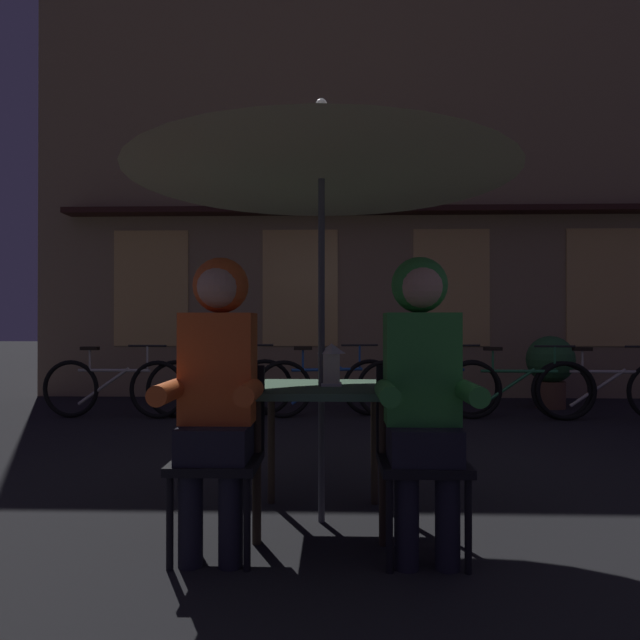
{
  "coord_description": "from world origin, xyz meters",
  "views": [
    {
      "loc": [
        0.08,
        -3.04,
        1.08
      ],
      "look_at": [
        0.0,
        -0.29,
        1.1
      ],
      "focal_mm": 31.3,
      "sensor_mm": 36.0,
      "label": 1
    }
  ],
  "objects_px": {
    "bicycle_fifth": "(519,389)",
    "bicycle_furthest": "(609,390)",
    "bicycle_second": "(221,387)",
    "lantern": "(331,364)",
    "potted_plant": "(550,365)",
    "cafe_table": "(321,404)",
    "bicycle_fourth": "(428,387)",
    "chair_left": "(220,446)",
    "person_right_hooded": "(422,374)",
    "person_left_hooded": "(217,373)",
    "chair_right": "(420,447)",
    "bicycle_nearest": "(114,388)",
    "patio_umbrella": "(321,145)",
    "bicycle_third": "(327,387)"
  },
  "relations": [
    {
      "from": "lantern",
      "to": "person_left_hooded",
      "type": "relative_size",
      "value": 0.17
    },
    {
      "from": "person_left_hooded",
      "to": "chair_right",
      "type": "bearing_deg",
      "value": 3.39
    },
    {
      "from": "lantern",
      "to": "bicycle_third",
      "type": "relative_size",
      "value": 0.14
    },
    {
      "from": "lantern",
      "to": "bicycle_fifth",
      "type": "xyz_separation_m",
      "value": [
        2.07,
        3.26,
        -0.51
      ]
    },
    {
      "from": "bicycle_second",
      "to": "lantern",
      "type": "bearing_deg",
      "value": -68.83
    },
    {
      "from": "bicycle_nearest",
      "to": "bicycle_third",
      "type": "relative_size",
      "value": 1.02
    },
    {
      "from": "bicycle_fifth",
      "to": "person_left_hooded",
      "type": "bearing_deg",
      "value": -125.26
    },
    {
      "from": "potted_plant",
      "to": "chair_left",
      "type": "bearing_deg",
      "value": -126.12
    },
    {
      "from": "lantern",
      "to": "cafe_table",
      "type": "bearing_deg",
      "value": -173.31
    },
    {
      "from": "bicycle_fourth",
      "to": "bicycle_third",
      "type": "bearing_deg",
      "value": 179.77
    },
    {
      "from": "chair_left",
      "to": "bicycle_furthest",
      "type": "xyz_separation_m",
      "value": [
        3.59,
        3.59,
        -0.14
      ]
    },
    {
      "from": "bicycle_second",
      "to": "bicycle_fifth",
      "type": "xyz_separation_m",
      "value": [
        3.39,
        -0.13,
        0.0
      ]
    },
    {
      "from": "bicycle_third",
      "to": "bicycle_furthest",
      "type": "distance_m",
      "value": 3.13
    },
    {
      "from": "potted_plant",
      "to": "lantern",
      "type": "bearing_deg",
      "value": -123.7
    },
    {
      "from": "bicycle_furthest",
      "to": "person_right_hooded",
      "type": "bearing_deg",
      "value": -125.76
    },
    {
      "from": "bicycle_nearest",
      "to": "person_right_hooded",
      "type": "bearing_deg",
      "value": -51.4
    },
    {
      "from": "bicycle_nearest",
      "to": "chair_left",
      "type": "bearing_deg",
      "value": -61.4
    },
    {
      "from": "person_left_hooded",
      "to": "person_right_hooded",
      "type": "bearing_deg",
      "value": 0.0
    },
    {
      "from": "bicycle_nearest",
      "to": "bicycle_fifth",
      "type": "relative_size",
      "value": 1.0
    },
    {
      "from": "chair_left",
      "to": "bicycle_fourth",
      "type": "xyz_separation_m",
      "value": [
        1.63,
        3.78,
        -0.14
      ]
    },
    {
      "from": "chair_left",
      "to": "bicycle_third",
      "type": "bearing_deg",
      "value": 83.11
    },
    {
      "from": "cafe_table",
      "to": "potted_plant",
      "type": "relative_size",
      "value": 0.8
    },
    {
      "from": "lantern",
      "to": "person_right_hooded",
      "type": "relative_size",
      "value": 0.17
    },
    {
      "from": "potted_plant",
      "to": "cafe_table",
      "type": "bearing_deg",
      "value": -124.18
    },
    {
      "from": "chair_left",
      "to": "person_right_hooded",
      "type": "distance_m",
      "value": 1.03
    },
    {
      "from": "person_left_hooded",
      "to": "bicycle_third",
      "type": "distance_m",
      "value": 3.9
    },
    {
      "from": "bicycle_nearest",
      "to": "bicycle_fifth",
      "type": "height_order",
      "value": "same"
    },
    {
      "from": "bicycle_fourth",
      "to": "bicycle_furthest",
      "type": "relative_size",
      "value": 1.0
    },
    {
      "from": "person_right_hooded",
      "to": "bicycle_third",
      "type": "relative_size",
      "value": 0.85
    },
    {
      "from": "patio_umbrella",
      "to": "lantern",
      "type": "relative_size",
      "value": 10.0
    },
    {
      "from": "bicycle_nearest",
      "to": "bicycle_second",
      "type": "distance_m",
      "value": 1.2
    },
    {
      "from": "cafe_table",
      "to": "person_right_hooded",
      "type": "xyz_separation_m",
      "value": [
        0.48,
        -0.43,
        0.21
      ]
    },
    {
      "from": "bicycle_fifth",
      "to": "bicycle_furthest",
      "type": "height_order",
      "value": "same"
    },
    {
      "from": "bicycle_third",
      "to": "potted_plant",
      "type": "bearing_deg",
      "value": 14.59
    },
    {
      "from": "bicycle_fourth",
      "to": "chair_left",
      "type": "bearing_deg",
      "value": -113.26
    },
    {
      "from": "person_right_hooded",
      "to": "bicycle_second",
      "type": "bearing_deg",
      "value": 114.45
    },
    {
      "from": "person_right_hooded",
      "to": "bicycle_second",
      "type": "xyz_separation_m",
      "value": [
        -1.74,
        3.82,
        -0.5
      ]
    },
    {
      "from": "chair_left",
      "to": "bicycle_second",
      "type": "xyz_separation_m",
      "value": [
        -0.78,
        3.77,
        -0.14
      ]
    },
    {
      "from": "bicycle_nearest",
      "to": "bicycle_fifth",
      "type": "distance_m",
      "value": 4.58
    },
    {
      "from": "cafe_table",
      "to": "chair_right",
      "type": "xyz_separation_m",
      "value": [
        0.48,
        -0.37,
        -0.15
      ]
    },
    {
      "from": "chair_right",
      "to": "person_left_hooded",
      "type": "height_order",
      "value": "person_left_hooded"
    },
    {
      "from": "chair_left",
      "to": "bicycle_fifth",
      "type": "bearing_deg",
      "value": 54.32
    },
    {
      "from": "cafe_table",
      "to": "lantern",
      "type": "height_order",
      "value": "lantern"
    },
    {
      "from": "cafe_table",
      "to": "lantern",
      "type": "bearing_deg",
      "value": 6.69
    },
    {
      "from": "chair_right",
      "to": "bicycle_second",
      "type": "xyz_separation_m",
      "value": [
        -1.74,
        3.77,
        -0.14
      ]
    },
    {
      "from": "chair_left",
      "to": "cafe_table",
      "type": "bearing_deg",
      "value": 37.55
    },
    {
      "from": "bicycle_nearest",
      "to": "bicycle_fourth",
      "type": "height_order",
      "value": "same"
    },
    {
      "from": "person_right_hooded",
      "to": "bicycle_fifth",
      "type": "relative_size",
      "value": 0.83
    },
    {
      "from": "cafe_table",
      "to": "patio_umbrella",
      "type": "xyz_separation_m",
      "value": [
        0.0,
        0.0,
        1.42
      ]
    },
    {
      "from": "cafe_table",
      "to": "bicycle_third",
      "type": "relative_size",
      "value": 0.45
    }
  ]
}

